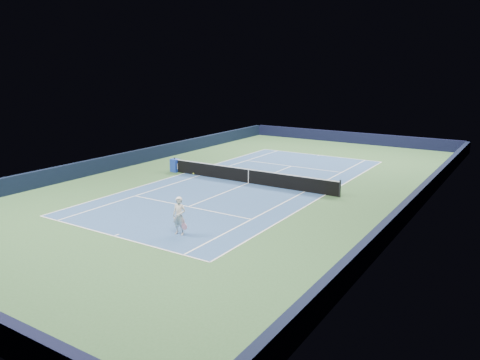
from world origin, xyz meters
The scene contains 19 objects.
ground centered at (0.00, 0.00, 0.00)m, with size 40.00×40.00×0.00m, color #31562E.
wall_far centered at (0.00, 19.82, 0.55)m, with size 22.00×0.35×1.10m, color black.
wall_right centered at (10.82, 0.00, 0.55)m, with size 0.35×40.00×1.10m, color black.
wall_left centered at (-10.82, 0.00, 0.55)m, with size 0.35×40.00×1.10m, color black.
court_surface centered at (0.00, 0.00, 0.00)m, with size 10.97×23.77×0.01m, color #2C4D7D.
baseline_far centered at (0.00, 11.88, 0.01)m, with size 10.97×0.08×0.00m, color white.
baseline_near centered at (0.00, -11.88, 0.01)m, with size 10.97×0.08×0.00m, color white.
sideline_doubles_right centered at (5.49, 0.00, 0.01)m, with size 0.08×23.77×0.00m, color white.
sideline_doubles_left centered at (-5.49, 0.00, 0.01)m, with size 0.08×23.77×0.00m, color white.
sideline_singles_right centered at (4.12, 0.00, 0.01)m, with size 0.08×23.77×0.00m, color white.
sideline_singles_left centered at (-4.12, 0.00, 0.01)m, with size 0.08×23.77×0.00m, color white.
service_line_far centered at (0.00, 6.40, 0.01)m, with size 8.23×0.08×0.00m, color white.
service_line_near centered at (0.00, -6.40, 0.01)m, with size 8.23×0.08×0.00m, color white.
center_service_line centered at (0.00, 0.00, 0.01)m, with size 0.08×12.80×0.00m, color white.
center_mark_far centered at (0.00, 11.73, 0.01)m, with size 0.08×0.30×0.00m, color white.
center_mark_near centered at (0.00, -11.73, 0.01)m, with size 0.08×0.30×0.00m, color white.
tennis_net centered at (0.00, 0.00, 0.50)m, with size 12.90×0.10×1.07m.
sponsor_cube centered at (-6.40, 0.04, 0.48)m, with size 0.64×0.58×0.96m.
tennis_player centered at (2.42, -10.06, 0.90)m, with size 0.84×1.30×2.76m.
Camera 1 is at (15.85, -25.88, 7.67)m, focal length 35.00 mm.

